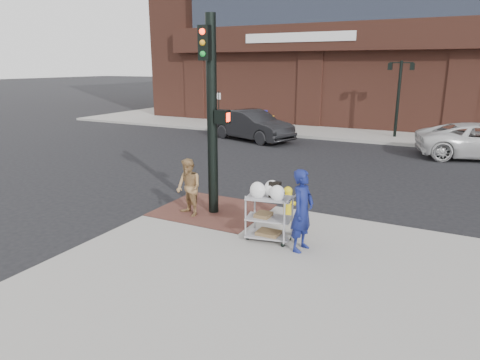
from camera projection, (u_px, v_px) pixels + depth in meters
The scene contains 12 objects.
ground at pixel (215, 230), 10.56m from camera, with size 220.00×220.00×0.00m, color black.
brick_curb_ramp at pixel (212, 210), 11.55m from camera, with size 2.80×2.40×0.01m, color #4D2724.
lamp_post at pixel (399, 91), 22.73m from camera, with size 1.32×0.22×4.00m.
parking_sign at pixel (219, 109), 26.86m from camera, with size 0.05×0.05×2.20m, color black.
traffic_signal_pole at pixel (212, 111), 10.69m from camera, with size 0.61×0.51×5.00m.
woman_blue at pixel (302, 211), 8.88m from camera, with size 0.64×0.42×1.75m, color navy.
pedestrian_tan at pixel (189, 188), 10.98m from camera, with size 0.73×0.57×1.50m, color #9B7549.
sedan_dark at pixel (252, 125), 22.91m from camera, with size 1.71×4.91×1.62m, color black.
utility_cart at pixel (269, 214), 9.44m from camera, with size 1.06×0.72×1.36m.
fire_hydrant at pixel (288, 203), 10.73m from camera, with size 0.41×0.29×0.88m.
newsbox_yellow at pixel (270, 123), 25.35m from camera, with size 0.37×0.34×0.89m, color orange.
newsbox_blue at pixel (262, 119), 26.25m from camera, with size 0.46×0.42×1.10m, color #161C95.
Camera 1 is at (5.06, -8.49, 3.96)m, focal length 32.00 mm.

